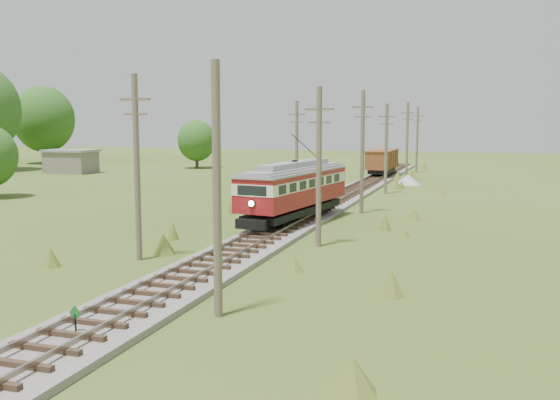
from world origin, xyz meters
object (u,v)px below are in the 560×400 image
(switch_marker, at_px, (75,319))
(streetcar, at_px, (295,186))
(gondola, at_px, (382,161))
(gravel_pile, at_px, (409,180))

(switch_marker, bearing_deg, streetcar, 89.50)
(gondola, bearing_deg, gravel_pile, -60.92)
(streetcar, height_order, gravel_pile, streetcar)
(gondola, bearing_deg, streetcar, -89.29)
(switch_marker, distance_m, gravel_pile, 52.28)
(gondola, relative_size, gravel_pile, 2.71)
(switch_marker, relative_size, gondola, 0.13)
(streetcar, xyz_separation_m, gravel_pile, (4.07, 29.16, -2.05))
(switch_marker, xyz_separation_m, streetcar, (0.20, 22.95, 1.91))
(streetcar, height_order, gondola, streetcar)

